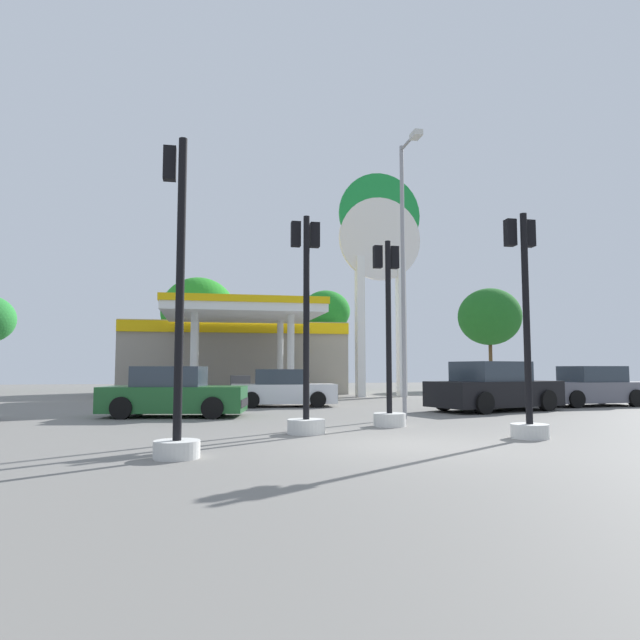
# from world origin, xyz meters

# --- Properties ---
(ground_plane) EXTENTS (90.00, 90.00, 0.00)m
(ground_plane) POSITION_xyz_m (0.00, 0.00, 0.00)
(ground_plane) COLOR slate
(ground_plane) RESTS_ON ground
(gas_station) EXTENTS (12.24, 13.11, 4.48)m
(gas_station) POSITION_xyz_m (-2.10, 22.57, 2.19)
(gas_station) COLOR gray
(gas_station) RESTS_ON ground
(station_pole_sign) EXTENTS (4.34, 0.56, 11.61)m
(station_pole_sign) POSITION_xyz_m (5.07, 17.58, 7.36)
(station_pole_sign) COLOR white
(station_pole_sign) RESTS_ON ground
(car_0) EXTENTS (4.98, 3.20, 1.66)m
(car_0) POSITION_xyz_m (5.88, 7.49, 0.75)
(car_0) COLOR black
(car_0) RESTS_ON ground
(car_1) EXTENTS (4.40, 2.47, 1.49)m
(car_1) POSITION_xyz_m (-4.62, 7.20, 0.67)
(car_1) COLOR black
(car_1) RESTS_ON ground
(car_3) EXTENTS (4.00, 2.00, 1.40)m
(car_3) POSITION_xyz_m (-0.84, 11.05, 0.63)
(car_3) COLOR black
(car_3) RESTS_ON ground
(car_4) EXTENTS (4.34, 2.16, 1.51)m
(car_4) POSITION_xyz_m (10.71, 9.07, 0.69)
(car_4) COLOR black
(car_4) RESTS_ON ground
(traffic_signal_0) EXTENTS (0.74, 0.74, 5.25)m
(traffic_signal_0) POSITION_xyz_m (-4.16, -0.88, 1.60)
(traffic_signal_0) COLOR silver
(traffic_signal_0) RESTS_ON ground
(traffic_signal_1) EXTENTS (0.76, 0.76, 4.69)m
(traffic_signal_1) POSITION_xyz_m (2.82, 0.39, 1.65)
(traffic_signal_1) COLOR silver
(traffic_signal_1) RESTS_ON ground
(traffic_signal_2) EXTENTS (0.79, 0.79, 4.65)m
(traffic_signal_2) POSITION_xyz_m (0.78, 3.29, 1.50)
(traffic_signal_2) COLOR silver
(traffic_signal_2) RESTS_ON ground
(traffic_signal_3) EXTENTS (0.83, 0.83, 4.86)m
(traffic_signal_3) POSITION_xyz_m (-1.52, 2.10, 1.53)
(traffic_signal_3) COLOR silver
(traffic_signal_3) RESTS_ON ground
(tree_1) EXTENTS (4.67, 4.67, 7.17)m
(tree_1) POSITION_xyz_m (-4.21, 26.28, 4.98)
(tree_1) COLOR brown
(tree_1) RESTS_ON ground
(tree_2) EXTENTS (3.12, 3.12, 6.45)m
(tree_2) POSITION_xyz_m (3.85, 25.41, 5.05)
(tree_2) COLOR brown
(tree_2) RESTS_ON ground
(tree_3) EXTENTS (4.30, 4.30, 6.94)m
(tree_3) POSITION_xyz_m (15.44, 25.65, 4.98)
(tree_3) COLOR brown
(tree_3) RESTS_ON ground
(corner_streetlamp) EXTENTS (0.24, 1.48, 7.97)m
(corner_streetlamp) POSITION_xyz_m (1.85, 4.96, 4.71)
(corner_streetlamp) COLOR gray
(corner_streetlamp) RESTS_ON ground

